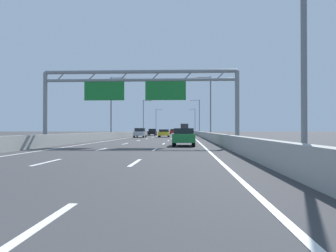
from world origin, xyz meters
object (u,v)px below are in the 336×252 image
at_px(black_car, 152,132).
at_px(yellow_car, 164,133).
at_px(streetlamp_right_distant, 194,119).
at_px(box_truck, 185,128).
at_px(red_car, 173,131).
at_px(green_car, 184,137).
at_px(streetlamp_right_near, 296,6).
at_px(streetlamp_left_far, 144,115).
at_px(streetlamp_right_far, 198,115).
at_px(sign_gantry, 139,88).
at_px(silver_car, 140,133).
at_px(streetlamp_left_distant, 157,119).
at_px(streetlamp_left_mid, 113,103).
at_px(blue_car, 185,132).
at_px(streetlamp_right_mid, 209,103).

distance_m(black_car, yellow_car, 16.23).
bearing_deg(streetlamp_right_distant, black_car, -100.61).
relative_size(black_car, box_truck, 0.56).
distance_m(red_car, green_car, 74.34).
distance_m(streetlamp_right_near, box_truck, 97.81).
relative_size(streetlamp_left_far, black_car, 2.10).
relative_size(streetlamp_right_distant, red_car, 2.06).
relative_size(streetlamp_right_far, red_car, 2.06).
xyz_separation_m(sign_gantry, silver_car, (-3.66, 28.32, -4.03)).
height_order(sign_gantry, silver_car, sign_gantry).
bearing_deg(silver_car, streetlamp_left_distant, 92.75).
height_order(black_car, green_car, black_car).
bearing_deg(streetlamp_left_mid, blue_car, 68.93).
height_order(streetlamp_right_mid, black_car, streetlamp_right_mid).
bearing_deg(streetlamp_right_near, streetlamp_left_far, 100.36).
height_order(streetlamp_left_mid, streetlamp_left_distant, same).
bearing_deg(streetlamp_right_far, streetlamp_left_far, 180.00).
height_order(streetlamp_left_mid, streetlamp_right_distant, same).
bearing_deg(streetlamp_right_near, sign_gantry, 113.99).
height_order(sign_gantry, blue_car, sign_gantry).
xyz_separation_m(streetlamp_right_distant, red_car, (-7.24, -31.85, -4.63)).
relative_size(streetlamp_right_near, silver_car, 2.08).
bearing_deg(streetlamp_right_distant, silver_car, -98.27).
height_order(black_car, box_truck, box_truck).
height_order(sign_gantry, streetlamp_left_far, streetlamp_left_far).
bearing_deg(streetlamp_left_far, streetlamp_right_near, -79.64).
bearing_deg(streetlamp_left_far, black_car, -77.43).
relative_size(streetlamp_right_far, streetlamp_right_distant, 1.00).
xyz_separation_m(streetlamp_left_distant, yellow_car, (7.57, -74.40, -4.68)).
bearing_deg(streetlamp_right_distant, red_car, -102.80).
distance_m(streetlamp_left_mid, blue_car, 31.32).
bearing_deg(green_car, sign_gantry, 170.85).
bearing_deg(silver_car, green_car, -75.56).
bearing_deg(blue_car, streetlamp_right_distant, 85.89).
bearing_deg(red_car, streetlamp_right_distant, 77.20).
relative_size(yellow_car, box_truck, 0.52).
relative_size(sign_gantry, streetlamp_right_distant, 1.75).
bearing_deg(silver_car, streetlamp_right_mid, -21.77).
bearing_deg(streetlamp_left_distant, streetlamp_right_far, -69.91).
bearing_deg(streetlamp_right_mid, streetlamp_left_mid, 180.00).
height_order(streetlamp_left_mid, box_truck, streetlamp_left_mid).
bearing_deg(streetlamp_right_mid, streetlamp_left_far, 110.09).
bearing_deg(streetlamp_right_distant, sign_gantry, -94.10).
distance_m(black_car, box_truck, 34.51).
bearing_deg(streetlamp_left_distant, streetlamp_right_distant, 0.00).
xyz_separation_m(black_car, silver_car, (-0.25, -18.60, 0.03)).
xyz_separation_m(streetlamp_right_far, streetlamp_left_distant, (-14.93, 40.83, 0.00)).
height_order(streetlamp_right_near, streetlamp_left_mid, same).
bearing_deg(yellow_car, blue_car, 80.65).
bearing_deg(streetlamp_right_mid, blue_car, 97.48).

